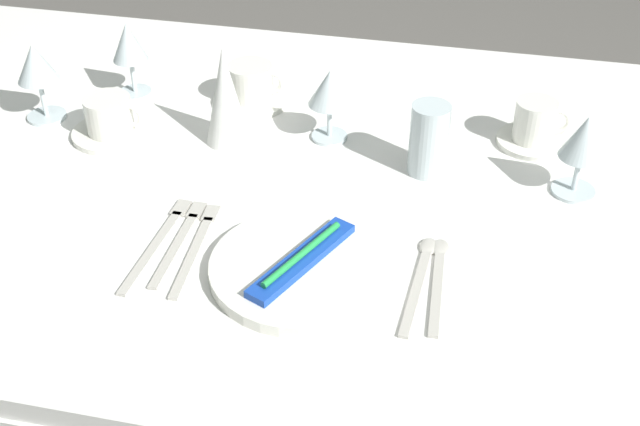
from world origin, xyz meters
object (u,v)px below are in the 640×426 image
(toothbrush_package, at_px, (302,259))
(fork_outer, at_px, (197,245))
(drink_tumbler, at_px, (429,139))
(fork_salad, at_px, (159,241))
(napkin_folded, at_px, (225,96))
(dinner_plate, at_px, (302,268))
(coffee_cup_right, at_px, (536,121))
(spoon_dessert, at_px, (438,273))
(wine_glass_centre, at_px, (330,91))
(coffee_cup_far, at_px, (110,115))
(wine_glass_right, at_px, (584,141))
(wine_glass_far, at_px, (36,67))
(wine_glass_left, at_px, (129,46))
(fork_inner, at_px, (180,239))
(spoon_soup, at_px, (421,272))
(coffee_cup_left, at_px, (251,82))

(toothbrush_package, relative_size, fork_outer, 0.93)
(fork_outer, bearing_deg, drink_tumbler, 41.59)
(fork_salad, xyz_separation_m, napkin_folded, (0.02, 0.30, 0.09))
(dinner_plate, xyz_separation_m, coffee_cup_right, (0.32, 0.43, 0.04))
(spoon_dessert, distance_m, drink_tumbler, 0.27)
(coffee_cup_right, relative_size, wine_glass_centre, 0.73)
(fork_salad, bearing_deg, toothbrush_package, -5.84)
(coffee_cup_far, xyz_separation_m, wine_glass_centre, (0.38, 0.07, 0.05))
(coffee_cup_far, bearing_deg, napkin_folded, 7.49)
(coffee_cup_far, bearing_deg, fork_outer, -47.11)
(wine_glass_right, relative_size, wine_glass_far, 0.96)
(wine_glass_left, bearing_deg, fork_outer, -57.42)
(fork_outer, xyz_separation_m, wine_glass_right, (0.55, 0.27, 0.09))
(wine_glass_centre, distance_m, wine_glass_right, 0.43)
(fork_outer, xyz_separation_m, spoon_dessert, (0.36, 0.01, 0.00))
(fork_outer, bearing_deg, fork_inner, 163.32)
(fork_outer, bearing_deg, spoon_dessert, 2.14)
(spoon_dessert, relative_size, coffee_cup_far, 1.96)
(fork_inner, height_order, coffee_cup_far, coffee_cup_far)
(fork_salad, relative_size, wine_glass_right, 1.65)
(spoon_soup, height_order, spoon_dessert, same)
(fork_inner, height_order, spoon_dessert, spoon_dessert)
(spoon_soup, bearing_deg, toothbrush_package, -168.46)
(wine_glass_centre, height_order, wine_glass_left, wine_glass_left)
(dinner_plate, distance_m, fork_salad, 0.23)
(spoon_dessert, relative_size, coffee_cup_left, 1.95)
(toothbrush_package, xyz_separation_m, fork_outer, (-0.17, 0.02, -0.02))
(wine_glass_centre, bearing_deg, wine_glass_far, -175.55)
(coffee_cup_right, bearing_deg, coffee_cup_left, 175.77)
(fork_salad, bearing_deg, drink_tumbler, 36.82)
(wine_glass_left, bearing_deg, fork_inner, -59.77)
(fork_outer, xyz_separation_m, fork_inner, (-0.03, 0.01, 0.00))
(wine_glass_centre, relative_size, wine_glass_right, 0.95)
(fork_inner, distance_m, wine_glass_left, 0.49)
(coffee_cup_right, height_order, wine_glass_right, wine_glass_right)
(spoon_soup, relative_size, drink_tumbler, 1.75)
(spoon_soup, relative_size, coffee_cup_far, 2.05)
(fork_inner, bearing_deg, fork_outer, -16.68)
(fork_outer, xyz_separation_m, coffee_cup_left, (-0.04, 0.44, 0.04))
(coffee_cup_right, height_order, wine_glass_centre, wine_glass_centre)
(spoon_dessert, bearing_deg, spoon_soup, -170.29)
(coffee_cup_far, bearing_deg, toothbrush_package, -35.22)
(dinner_plate, bearing_deg, wine_glass_left, 134.26)
(coffee_cup_left, height_order, coffee_cup_far, coffee_cup_left)
(coffee_cup_left, xyz_separation_m, coffee_cup_far, (-0.21, -0.17, -0.00))
(wine_glass_right, distance_m, napkin_folded, 0.60)
(toothbrush_package, bearing_deg, wine_glass_far, 149.76)
(wine_glass_centre, relative_size, napkin_folded, 0.75)
(wine_glass_far, xyz_separation_m, drink_tumbler, (0.71, -0.03, -0.04))
(spoon_soup, bearing_deg, fork_outer, -178.41)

